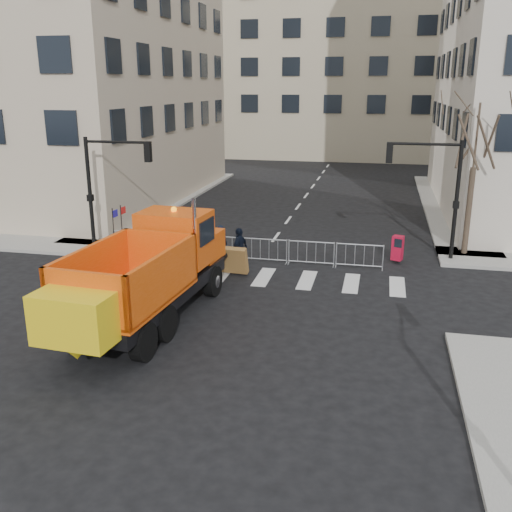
% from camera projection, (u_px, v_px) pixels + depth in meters
% --- Properties ---
extents(ground, '(120.00, 120.00, 0.00)m').
position_uv_depth(ground, '(209.00, 329.00, 18.66)').
color(ground, black).
rests_on(ground, ground).
extents(sidewalk_back, '(64.00, 5.00, 0.15)m').
position_uv_depth(sidewalk_back, '(262.00, 254.00, 26.59)').
color(sidewalk_back, gray).
rests_on(sidewalk_back, ground).
extents(building_left, '(24.00, 22.00, 26.00)m').
position_uv_depth(building_left, '(3.00, 1.00, 37.74)').
color(building_left, '#BCA88F').
rests_on(building_left, ground).
extents(building_far, '(30.00, 18.00, 24.00)m').
position_uv_depth(building_far, '(342.00, 44.00, 63.83)').
color(building_far, '#B9AA8D').
rests_on(building_far, ground).
extents(traffic_light_left, '(0.18, 0.18, 5.40)m').
position_uv_depth(traffic_light_left, '(90.00, 196.00, 26.55)').
color(traffic_light_left, black).
rests_on(traffic_light_left, ground).
extents(traffic_light_right, '(0.18, 0.18, 5.40)m').
position_uv_depth(traffic_light_right, '(456.00, 203.00, 25.02)').
color(traffic_light_right, black).
rests_on(traffic_light_right, ground).
extents(crowd_barriers, '(12.60, 0.60, 1.10)m').
position_uv_depth(crowd_barriers, '(242.00, 249.00, 25.77)').
color(crowd_barriers, '#9EA0A5').
rests_on(crowd_barriers, ground).
extents(street_tree, '(3.00, 3.00, 7.50)m').
position_uv_depth(street_tree, '(472.00, 176.00, 25.51)').
color(street_tree, '#382B21').
rests_on(street_tree, ground).
extents(plow_truck, '(3.74, 10.56, 4.03)m').
position_uv_depth(plow_truck, '(147.00, 272.00, 18.62)').
color(plow_truck, black).
rests_on(plow_truck, ground).
extents(cop_a, '(0.76, 0.64, 1.77)m').
position_uv_depth(cop_a, '(220.00, 244.00, 25.22)').
color(cop_a, black).
rests_on(cop_a, ground).
extents(cop_b, '(1.14, 1.01, 1.98)m').
position_uv_depth(cop_b, '(203.00, 247.00, 24.44)').
color(cop_b, black).
rests_on(cop_b, ground).
extents(cop_c, '(0.76, 1.21, 1.91)m').
position_uv_depth(cop_c, '(240.00, 250.00, 24.11)').
color(cop_c, black).
rests_on(cop_c, ground).
extents(worker, '(1.31, 1.01, 1.78)m').
position_uv_depth(worker, '(160.00, 225.00, 28.01)').
color(worker, yellow).
rests_on(worker, sidewalk_back).
extents(newspaper_box, '(0.56, 0.53, 1.10)m').
position_uv_depth(newspaper_box, '(398.00, 248.00, 25.34)').
color(newspaper_box, '#B60E2A').
rests_on(newspaper_box, sidewalk_back).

